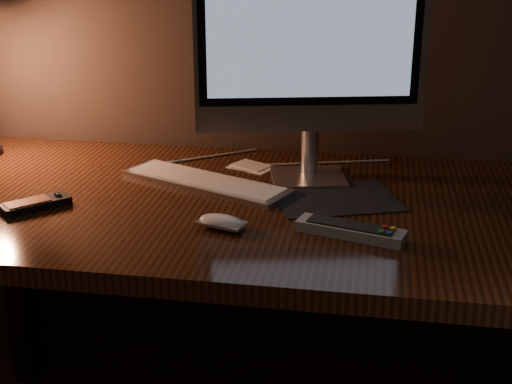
% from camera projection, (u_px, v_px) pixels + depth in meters
% --- Properties ---
extents(desk, '(1.60, 0.75, 0.75)m').
position_uv_depth(desk, '(256.00, 243.00, 1.62)').
color(desk, '#391C0C').
rests_on(desk, ground).
extents(monitor, '(0.50, 0.18, 0.53)m').
position_uv_depth(monitor, '(311.00, 41.00, 1.53)').
color(monitor, silver).
rests_on(monitor, desk).
extents(keyboard, '(0.42, 0.26, 0.02)m').
position_uv_depth(keyboard, '(206.00, 182.00, 1.60)').
color(keyboard, silver).
rests_on(keyboard, desk).
extents(mousepad, '(0.31, 0.28, 0.00)m').
position_uv_depth(mousepad, '(335.00, 198.00, 1.52)').
color(mousepad, black).
rests_on(mousepad, desk).
extents(mouse, '(0.10, 0.07, 0.02)m').
position_uv_depth(mouse, '(222.00, 224.00, 1.37)').
color(mouse, white).
rests_on(mouse, desk).
extents(media_remote, '(0.13, 0.14, 0.03)m').
position_uv_depth(media_remote, '(36.00, 204.00, 1.47)').
color(media_remote, black).
rests_on(media_remote, desk).
extents(tv_remote, '(0.21, 0.11, 0.03)m').
position_uv_depth(tv_remote, '(351.00, 230.00, 1.33)').
color(tv_remote, gray).
rests_on(tv_remote, desk).
extents(papers, '(0.12, 0.10, 0.01)m').
position_uv_depth(papers, '(251.00, 167.00, 1.72)').
color(papers, white).
rests_on(papers, desk).
extents(cable, '(0.58, 0.27, 0.01)m').
position_uv_depth(cable, '(261.00, 162.00, 1.75)').
color(cable, white).
rests_on(cable, desk).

